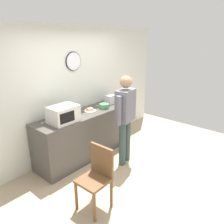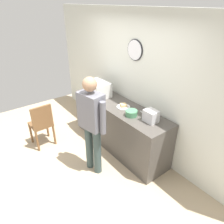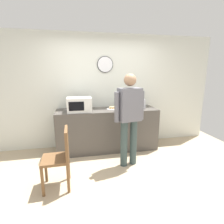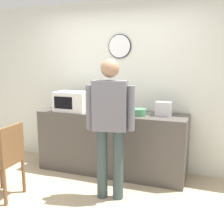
{
  "view_description": "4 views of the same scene",
  "coord_description": "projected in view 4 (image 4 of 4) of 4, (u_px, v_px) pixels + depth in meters",
  "views": [
    {
      "loc": [
        -2.81,
        -1.91,
        2.39
      ],
      "look_at": [
        0.27,
        0.75,
        0.98
      ],
      "focal_mm": 35.52,
      "sensor_mm": 36.0,
      "label": 1
    },
    {
      "loc": [
        2.71,
        -1.0,
        2.68
      ],
      "look_at": [
        0.25,
        0.87,
        1.01
      ],
      "focal_mm": 33.11,
      "sensor_mm": 36.0,
      "label": 2
    },
    {
      "loc": [
        -0.65,
        -2.54,
        1.75
      ],
      "look_at": [
        0.05,
        0.87,
        0.95
      ],
      "focal_mm": 28.12,
      "sensor_mm": 36.0,
      "label": 3
    },
    {
      "loc": [
        1.42,
        -2.57,
        1.71
      ],
      "look_at": [
        0.19,
        0.75,
        1.04
      ],
      "focal_mm": 44.06,
      "sensor_mm": 36.0,
      "label": 4
    }
  ],
  "objects": [
    {
      "name": "ground_plane",
      "position": [
        74.0,
        210.0,
        3.17
      ],
      "size": [
        6.0,
        6.0,
        0.0
      ],
      "primitive_type": "plane",
      "color": "tan"
    },
    {
      "name": "wooden_chair",
      "position": [
        6.0,
        158.0,
        3.39
      ],
      "size": [
        0.41,
        0.41,
        0.94
      ],
      "color": "brown",
      "rests_on": "ground_plane"
    },
    {
      "name": "sandwich_plate",
      "position": [
        119.0,
        112.0,
        4.08
      ],
      "size": [
        0.25,
        0.25,
        0.07
      ],
      "color": "white",
      "rests_on": "kitchen_counter"
    },
    {
      "name": "fork_utensil",
      "position": [
        68.0,
        107.0,
        4.56
      ],
      "size": [
        0.17,
        0.07,
        0.01
      ],
      "primitive_type": "cube",
      "rotation": [
        0.0,
        0.0,
        0.3
      ],
      "color": "silver",
      "rests_on": "kitchen_counter"
    },
    {
      "name": "kitchen_counter",
      "position": [
        112.0,
        142.0,
        4.2
      ],
      "size": [
        2.24,
        0.62,
        0.94
      ],
      "primitive_type": "cube",
      "color": "#4C4742",
      "rests_on": "ground_plane"
    },
    {
      "name": "toaster",
      "position": [
        164.0,
        109.0,
        3.86
      ],
      "size": [
        0.22,
        0.18,
        0.2
      ],
      "primitive_type": "cube",
      "color": "silver",
      "rests_on": "kitchen_counter"
    },
    {
      "name": "salad_bowl",
      "position": [
        139.0,
        112.0,
        3.87
      ],
      "size": [
        0.21,
        0.21,
        0.1
      ],
      "primitive_type": "cylinder",
      "color": "#4C8E60",
      "rests_on": "kitchen_counter"
    },
    {
      "name": "person_standing",
      "position": [
        110.0,
        119.0,
        3.29
      ],
      "size": [
        0.58,
        0.31,
        1.73
      ],
      "color": "#354747",
      "rests_on": "ground_plane"
    },
    {
      "name": "microwave",
      "position": [
        73.0,
        101.0,
        4.22
      ],
      "size": [
        0.5,
        0.39,
        0.3
      ],
      "color": "silver",
      "rests_on": "kitchen_counter"
    },
    {
      "name": "spoon_utensil",
      "position": [
        146.0,
        113.0,
        4.06
      ],
      "size": [
        0.17,
        0.06,
        0.01
      ],
      "primitive_type": "cube",
      "rotation": [
        0.0,
        0.0,
        2.92
      ],
      "color": "silver",
      "rests_on": "kitchen_counter"
    },
    {
      "name": "back_wall",
      "position": [
        119.0,
        86.0,
        4.4
      ],
      "size": [
        5.4,
        0.13,
        2.6
      ],
      "color": "silver",
      "rests_on": "ground_plane"
    }
  ]
}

